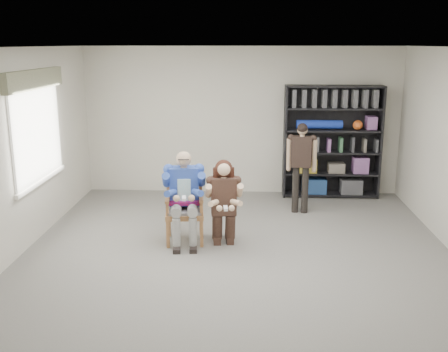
# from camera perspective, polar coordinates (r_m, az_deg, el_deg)

# --- Properties ---
(room_shell) EXTENTS (6.00, 7.00, 2.80)m
(room_shell) POSITION_cam_1_polar(r_m,az_deg,el_deg) (6.63, 1.48, 1.63)
(room_shell) COLOR beige
(room_shell) RESTS_ON ground
(floor) EXTENTS (6.00, 7.00, 0.01)m
(floor) POSITION_cam_1_polar(r_m,az_deg,el_deg) (7.07, 1.41, -9.51)
(floor) COLOR slate
(floor) RESTS_ON ground
(window_left) EXTENTS (0.16, 2.00, 1.75)m
(window_left) POSITION_cam_1_polar(r_m,az_deg,el_deg) (8.17, -19.58, 4.86)
(window_left) COLOR white
(window_left) RESTS_ON room_shell
(armchair) EXTENTS (0.67, 0.65, 1.05)m
(armchair) POSITION_cam_1_polar(r_m,az_deg,el_deg) (7.66, -4.32, -3.44)
(armchair) COLOR olive
(armchair) RESTS_ON floor
(seated_man) EXTENTS (0.67, 0.88, 1.36)m
(seated_man) POSITION_cam_1_polar(r_m,az_deg,el_deg) (7.61, -4.34, -2.32)
(seated_man) COLOR #2A4694
(seated_man) RESTS_ON floor
(kneeling_woman) EXTENTS (0.61, 0.89, 1.25)m
(kneeling_woman) POSITION_cam_1_polar(r_m,az_deg,el_deg) (7.47, -0.01, -3.07)
(kneeling_woman) COLOR #321E1A
(kneeling_woman) RESTS_ON floor
(bookshelf) EXTENTS (1.80, 0.38, 2.10)m
(bookshelf) POSITION_cam_1_polar(r_m,az_deg,el_deg) (10.03, 11.67, 3.65)
(bookshelf) COLOR black
(bookshelf) RESTS_ON floor
(standing_man) EXTENTS (0.52, 0.34, 1.56)m
(standing_man) POSITION_cam_1_polar(r_m,az_deg,el_deg) (8.99, 8.38, 0.83)
(standing_man) COLOR black
(standing_man) RESTS_ON floor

